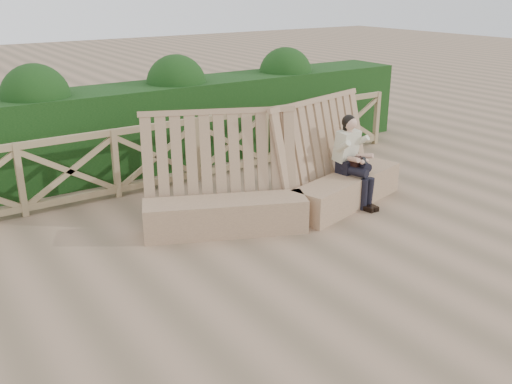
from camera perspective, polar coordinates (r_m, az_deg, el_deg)
ground at (r=6.84m, az=2.97°, el=-7.80°), size 60.00×60.00×0.00m
bench at (r=8.23m, az=3.16°, el=0.23°), size 4.30×1.58×1.60m
woman at (r=8.75m, az=9.62°, el=3.53°), size 0.40×0.82×1.37m
guardrail at (r=9.46m, az=-9.85°, el=3.56°), size 10.10×0.09×1.10m
hedge at (r=10.48m, az=-12.68°, el=6.11°), size 12.00×1.20×1.50m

